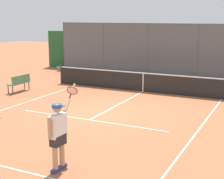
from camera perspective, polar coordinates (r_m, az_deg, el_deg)
ground_plane at (r=13.48m, az=-1.55°, el=-3.89°), size 60.00×60.00×0.00m
court_line_markings at (r=12.41m, az=-4.31°, el=-5.33°), size 7.68×9.83×0.01m
fence_backdrop at (r=22.28m, az=10.31°, el=5.71°), size 18.88×1.37×3.28m
tennis_net at (r=17.24m, az=5.17°, el=1.27°), size 9.87×0.09×1.07m
tennis_player at (r=8.42m, az=-8.90°, el=-6.91°), size 0.42×1.41×1.97m
tennis_ball_mid_court at (r=13.50m, az=-17.96°, el=-4.32°), size 0.07×0.07×0.07m
courtside_bench at (r=17.69m, az=-15.04°, el=1.24°), size 0.40×1.30×0.84m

